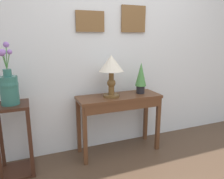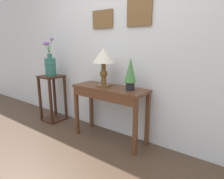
{
  "view_description": "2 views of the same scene",
  "coord_description": "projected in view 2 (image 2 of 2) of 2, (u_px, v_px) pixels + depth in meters",
  "views": [
    {
      "loc": [
        -1.09,
        -0.98,
        1.41
      ],
      "look_at": [
        -0.2,
        1.25,
        0.83
      ],
      "focal_mm": 34.31,
      "sensor_mm": 36.0,
      "label": 1
    },
    {
      "loc": [
        1.37,
        -0.6,
        1.27
      ],
      "look_at": [
        -0.03,
        1.28,
        0.71
      ],
      "focal_mm": 30.69,
      "sensor_mm": 36.0,
      "label": 2
    }
  ],
  "objects": [
    {
      "name": "console_table",
      "position": [
        109.0,
        96.0,
        2.48
      ],
      "size": [
        1.02,
        0.37,
        0.73
      ],
      "color": "#56331E",
      "rests_on": "ground"
    },
    {
      "name": "table_lamp",
      "position": [
        103.0,
        59.0,
        2.44
      ],
      "size": [
        0.29,
        0.29,
        0.49
      ],
      "color": "brown",
      "rests_on": "console_table"
    },
    {
      "name": "back_wall_with_art",
      "position": [
        128.0,
        34.0,
        2.47
      ],
      "size": [
        9.0,
        0.13,
        2.8
      ],
      "color": "silver",
      "rests_on": "ground"
    },
    {
      "name": "potted_plant_on_console",
      "position": [
        130.0,
        73.0,
        2.25
      ],
      "size": [
        0.14,
        0.14,
        0.39
      ],
      "color": "black",
      "rests_on": "console_table"
    },
    {
      "name": "pedestal_stand_left",
      "position": [
        53.0,
        98.0,
        3.21
      ],
      "size": [
        0.34,
        0.34,
        0.77
      ],
      "color": "#381E14",
      "rests_on": "ground"
    },
    {
      "name": "flower_vase_tall",
      "position": [
        50.0,
        64.0,
        3.08
      ],
      "size": [
        0.18,
        0.18,
        0.61
      ],
      "color": "#2D665B",
      "rests_on": "pedestal_stand_left"
    }
  ]
}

